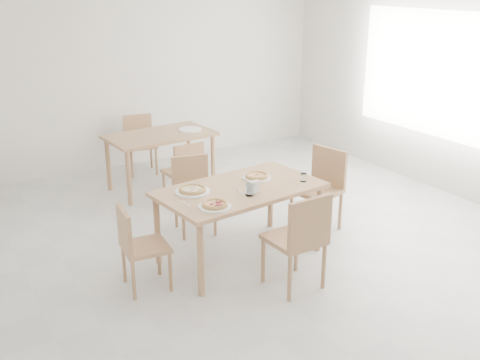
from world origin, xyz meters
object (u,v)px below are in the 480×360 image
chair_east (322,183)px  tumbler_a (250,190)px  pizza_mushroom (192,189)px  pizza_pepperoni (215,204)px  napkin_holder (254,188)px  plate_margherita (257,178)px  chair_back_s (185,169)px  second_table (160,141)px  chair_north (193,188)px  plate_empty (190,130)px  pizza_margherita (257,176)px  tumbler_b (303,177)px  chair_back_n (140,140)px  plate_mushroom (192,192)px  chair_south (300,235)px  chair_west (137,243)px  main_table (240,195)px  plate_pepperoni (215,207)px

chair_east → tumbler_a: chair_east is taller
pizza_mushroom → pizza_pepperoni: bearing=-89.0°
pizza_mushroom → napkin_holder: 0.59m
plate_margherita → chair_back_s: (-0.15, 1.39, -0.29)m
second_table → napkin_holder: bearing=-96.3°
chair_north → pizza_pepperoni: (-0.35, -1.17, 0.30)m
pizza_mushroom → chair_east: bearing=1.6°
napkin_holder → plate_empty: bearing=74.2°
pizza_margherita → pizza_pepperoni: bearing=-147.7°
tumbler_b → chair_east: bearing=32.9°
pizza_margherita → napkin_holder: 0.43m
napkin_holder → chair_back_s: size_ratio=0.16×
second_table → plate_margherita: bearing=-89.9°
pizza_mushroom → chair_back_n: (0.58, 2.93, -0.30)m
plate_margherita → tumbler_a: (-0.30, -0.37, 0.05)m
chair_east → pizza_mushroom: chair_east is taller
tumbler_b → second_table: size_ratio=0.06×
pizza_margherita → plate_empty: 2.10m
plate_mushroom → chair_back_s: (0.58, 1.41, -0.29)m
pizza_mushroom → plate_empty: pizza_mushroom is taller
chair_south → napkin_holder: 0.67m
plate_mushroom → chair_south: bearing=-57.3°
chair_west → plate_mushroom: (0.64, 0.18, 0.30)m
main_table → chair_south: (0.14, -0.82, -0.14)m
chair_north → pizza_mushroom: 0.87m
plate_mushroom → pizza_mushroom: 0.02m
chair_east → plate_mushroom: chair_east is taller
chair_north → second_table: size_ratio=0.59×
plate_margherita → napkin_holder: bearing=-125.1°
pizza_pepperoni → tumbler_a: tumbler_a is taller
chair_north → chair_west: 1.36m
chair_west → chair_east: chair_east is taller
plate_empty → plate_pepperoni: bearing=-111.2°
chair_east → napkin_holder: chair_east is taller
main_table → chair_north: 0.88m
chair_north → plate_empty: bearing=76.2°
pizza_mushroom → pizza_pepperoni: 0.43m
pizza_mushroom → second_table: bearing=75.1°
chair_south → chair_back_s: 2.34m
chair_east → plate_pepperoni: 1.68m
plate_pepperoni → plate_empty: same height
main_table → pizza_mushroom: bearing=159.4°
plate_margherita → tumbler_b: 0.47m
chair_south → pizza_mushroom: bearing=-60.3°
chair_west → tumbler_a: tumbler_a is taller
chair_back_n → chair_west: bearing=-101.2°
plate_empty → plate_margherita: bearing=-97.1°
main_table → pizza_margherita: (0.28, 0.14, 0.11)m
pizza_mushroom → tumbler_a: tumbler_a is taller
plate_mushroom → plate_empty: size_ratio=1.09×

